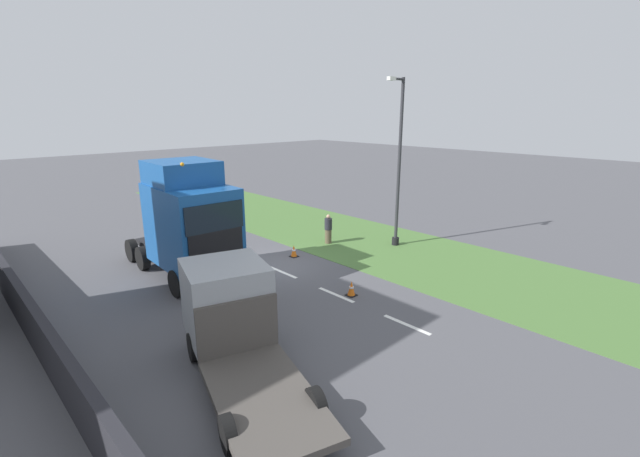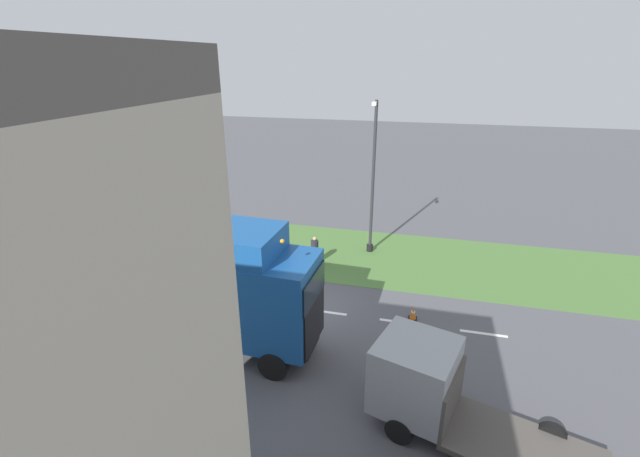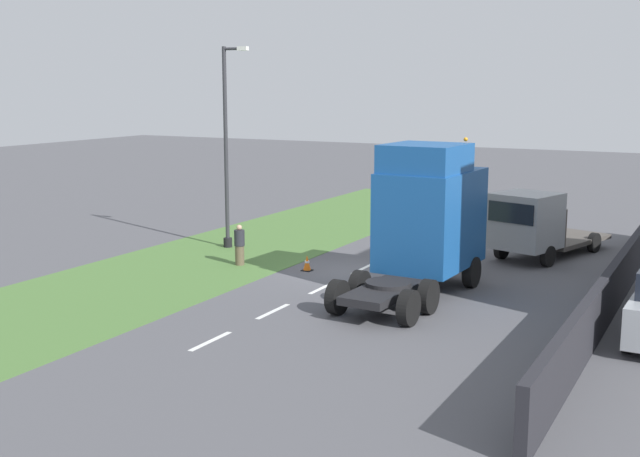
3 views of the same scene
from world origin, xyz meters
TOP-DOWN VIEW (x-y plane):
  - ground_plane at (0.00, 0.00)m, footprint 120.00×120.00m
  - grass_verge at (-6.00, 0.00)m, footprint 7.00×44.00m
  - lane_markings at (0.00, -0.70)m, footprint 0.16×17.80m
  - boundary_wall at (9.00, 0.00)m, footprint 0.25×24.00m
  - lorry_cab at (3.17, -0.97)m, footprint 2.91×7.16m
  - flatbed_truck at (5.17, 5.18)m, footprint 3.85×6.50m
  - lamp_post at (-6.57, 1.87)m, footprint 1.30×0.36m
  - pedestrian at (-4.33, -0.72)m, footprint 0.39×0.39m
  - traffic_cone_lead at (-1.66, -0.33)m, footprint 0.36×0.36m
  - traffic_cone_trailing at (-0.37, 4.53)m, footprint 0.36×0.36m

SIDE VIEW (x-z plane):
  - ground_plane at x=0.00m, z-range 0.00..0.00m
  - lane_markings at x=0.00m, z-range 0.00..0.00m
  - grass_verge at x=-6.00m, z-range 0.00..0.01m
  - traffic_cone_lead at x=-1.66m, z-range -0.01..0.57m
  - traffic_cone_trailing at x=-0.37m, z-range -0.01..0.57m
  - pedestrian at x=-4.33m, z-range -0.02..1.52m
  - boundary_wall at x=9.00m, z-range 0.00..1.52m
  - flatbed_truck at x=5.17m, z-range 0.08..2.75m
  - lorry_cab at x=3.17m, z-range -0.06..4.91m
  - lamp_post at x=-6.57m, z-range -0.33..7.86m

